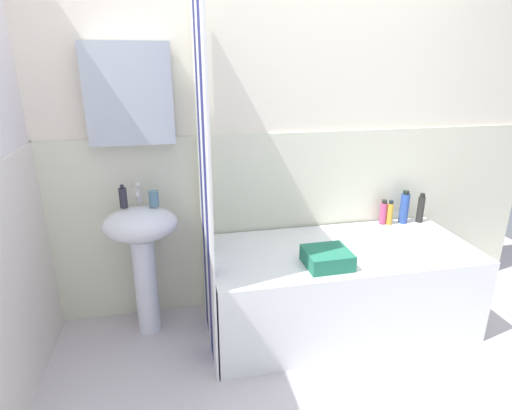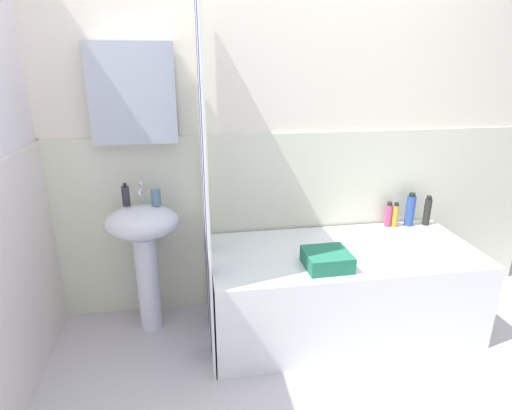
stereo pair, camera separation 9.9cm
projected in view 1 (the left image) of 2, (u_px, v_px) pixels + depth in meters
The scene contains 12 objects.
wall_back_tiled at pixel (280, 142), 2.69m from camera, with size 3.60×0.18×2.40m.
sink at pixel (142, 243), 2.48m from camera, with size 0.44×0.34×0.83m.
faucet at pixel (138, 194), 2.46m from camera, with size 0.03×0.12×0.12m.
soap_dispenser at pixel (123, 197), 2.40m from camera, with size 0.05×0.05×0.14m.
toothbrush_cup at pixel (154, 199), 2.43m from camera, with size 0.06×0.06×0.09m, color slate.
bathtub at pixel (339, 286), 2.65m from camera, with size 1.63×0.74×0.54m, color white.
shower_curtain at pixel (204, 185), 2.25m from camera, with size 0.01×0.74×2.00m.
conditioner_bottle at pixel (421, 209), 2.94m from camera, with size 0.05×0.05×0.21m.
lotion_bottle at pixel (404, 208), 2.92m from camera, with size 0.06×0.06×0.24m.
body_wash_bottle at pixel (390, 213), 2.90m from camera, with size 0.04×0.04×0.18m.
shampoo_bottle at pixel (383, 213), 2.91m from camera, with size 0.05×0.05×0.18m.
towel_folded at pixel (327, 258), 2.33m from camera, with size 0.25×0.23×0.09m, color #257559.
Camera 1 is at (-0.76, -1.32, 1.65)m, focal length 29.11 mm.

